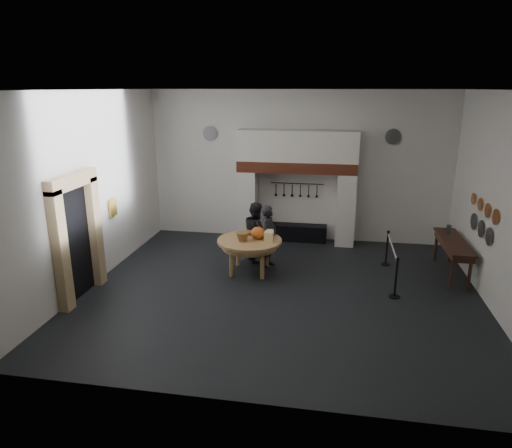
% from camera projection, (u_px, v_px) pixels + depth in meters
% --- Properties ---
extents(floor, '(9.00, 8.00, 0.02)m').
position_uv_depth(floor, '(281.00, 291.00, 10.63)').
color(floor, black).
rests_on(floor, ground).
extents(ceiling, '(9.00, 8.00, 0.02)m').
position_uv_depth(ceiling, '(285.00, 90.00, 9.33)').
color(ceiling, silver).
rests_on(ceiling, wall_back).
extents(wall_back, '(9.00, 0.02, 4.50)m').
position_uv_depth(wall_back, '(298.00, 167.00, 13.75)').
color(wall_back, silver).
rests_on(wall_back, floor).
extents(wall_front, '(9.00, 0.02, 4.50)m').
position_uv_depth(wall_front, '(249.00, 263.00, 6.20)').
color(wall_front, silver).
rests_on(wall_front, floor).
extents(wall_left, '(0.02, 8.00, 4.50)m').
position_uv_depth(wall_left, '(92.00, 189.00, 10.71)').
color(wall_left, silver).
rests_on(wall_left, floor).
extents(wall_right, '(0.02, 8.00, 4.50)m').
position_uv_depth(wall_right, '(503.00, 205.00, 9.24)').
color(wall_right, silver).
rests_on(wall_right, floor).
extents(chimney_pier_left, '(0.55, 0.70, 2.15)m').
position_uv_depth(chimney_pier_left, '(248.00, 205.00, 14.00)').
color(chimney_pier_left, silver).
rests_on(chimney_pier_left, floor).
extents(chimney_pier_right, '(0.55, 0.70, 2.15)m').
position_uv_depth(chimney_pier_right, '(346.00, 209.00, 13.52)').
color(chimney_pier_right, silver).
rests_on(chimney_pier_right, floor).
extents(hearth_brick_band, '(3.50, 0.72, 0.32)m').
position_uv_depth(hearth_brick_band, '(297.00, 167.00, 13.41)').
color(hearth_brick_band, '#9E442B').
rests_on(hearth_brick_band, chimney_pier_left).
extents(chimney_hood, '(3.50, 0.70, 0.90)m').
position_uv_depth(chimney_hood, '(298.00, 146.00, 13.23)').
color(chimney_hood, silver).
rests_on(chimney_hood, hearth_brick_band).
extents(iron_range, '(1.90, 0.45, 0.50)m').
position_uv_depth(iron_range, '(295.00, 233.00, 14.07)').
color(iron_range, black).
rests_on(iron_range, floor).
extents(utensil_rail, '(1.60, 0.02, 0.02)m').
position_uv_depth(utensil_rail, '(297.00, 183.00, 13.82)').
color(utensil_rail, black).
rests_on(utensil_rail, wall_back).
extents(door_recess, '(0.04, 1.10, 2.50)m').
position_uv_depth(door_recess, '(75.00, 243.00, 10.05)').
color(door_recess, black).
rests_on(door_recess, floor).
extents(door_jamb_near, '(0.22, 0.30, 2.60)m').
position_uv_depth(door_jamb_near, '(61.00, 252.00, 9.36)').
color(door_jamb_near, tan).
rests_on(door_jamb_near, floor).
extents(door_jamb_far, '(0.22, 0.30, 2.60)m').
position_uv_depth(door_jamb_far, '(95.00, 232.00, 10.68)').
color(door_jamb_far, tan).
rests_on(door_jamb_far, floor).
extents(door_lintel, '(0.22, 1.70, 0.30)m').
position_uv_depth(door_lintel, '(72.00, 181.00, 9.64)').
color(door_lintel, tan).
rests_on(door_lintel, door_jamb_near).
extents(wall_plaque, '(0.05, 0.34, 0.44)m').
position_uv_depth(wall_plaque, '(113.00, 208.00, 11.65)').
color(wall_plaque, gold).
rests_on(wall_plaque, wall_left).
extents(work_table, '(2.03, 2.03, 0.07)m').
position_uv_depth(work_table, '(250.00, 241.00, 11.49)').
color(work_table, tan).
rests_on(work_table, floor).
extents(pumpkin, '(0.36, 0.36, 0.31)m').
position_uv_depth(pumpkin, '(258.00, 233.00, 11.49)').
color(pumpkin, '#CE641D').
rests_on(pumpkin, work_table).
extents(cheese_block_big, '(0.22, 0.22, 0.24)m').
position_uv_depth(cheese_block_big, '(269.00, 237.00, 11.31)').
color(cheese_block_big, '#FFE498').
rests_on(cheese_block_big, work_table).
extents(cheese_block_small, '(0.18, 0.18, 0.20)m').
position_uv_depth(cheese_block_small, '(270.00, 234.00, 11.61)').
color(cheese_block_small, '#FFE098').
rests_on(cheese_block_small, work_table).
extents(wicker_basket, '(0.40, 0.40, 0.22)m').
position_uv_depth(wicker_basket, '(242.00, 237.00, 11.33)').
color(wicker_basket, brown).
rests_on(wicker_basket, work_table).
extents(bread_loaf, '(0.31, 0.18, 0.13)m').
position_uv_depth(bread_loaf, '(248.00, 233.00, 11.80)').
color(bread_loaf, brown).
rests_on(bread_loaf, work_table).
extents(visitor_near, '(0.54, 0.69, 1.65)m').
position_uv_depth(visitor_near, '(269.00, 237.00, 11.85)').
color(visitor_near, black).
rests_on(visitor_near, floor).
extents(visitor_far, '(0.92, 0.99, 1.62)m').
position_uv_depth(visitor_far, '(256.00, 232.00, 12.30)').
color(visitor_far, black).
rests_on(visitor_far, floor).
extents(side_table, '(0.55, 2.20, 0.06)m').
position_uv_depth(side_table, '(454.00, 242.00, 11.32)').
color(side_table, '#391E14').
rests_on(side_table, floor).
extents(pewter_jug, '(0.12, 0.12, 0.22)m').
position_uv_depth(pewter_jug, '(449.00, 229.00, 11.85)').
color(pewter_jug, '#4A4B4F').
rests_on(pewter_jug, side_table).
extents(copper_pan_a, '(0.03, 0.34, 0.34)m').
position_uv_depth(copper_pan_a, '(496.00, 217.00, 9.53)').
color(copper_pan_a, '#C6662D').
rests_on(copper_pan_a, wall_right).
extents(copper_pan_b, '(0.03, 0.32, 0.32)m').
position_uv_depth(copper_pan_b, '(487.00, 210.00, 10.04)').
color(copper_pan_b, '#C6662D').
rests_on(copper_pan_b, wall_right).
extents(copper_pan_c, '(0.03, 0.30, 0.30)m').
position_uv_depth(copper_pan_c, '(480.00, 204.00, 10.56)').
color(copper_pan_c, '#C6662D').
rests_on(copper_pan_c, wall_right).
extents(copper_pan_d, '(0.03, 0.28, 0.28)m').
position_uv_depth(copper_pan_d, '(473.00, 199.00, 11.08)').
color(copper_pan_d, '#C6662D').
rests_on(copper_pan_d, wall_right).
extents(pewter_plate_left, '(0.03, 0.40, 0.40)m').
position_uv_depth(pewter_plate_left, '(489.00, 237.00, 9.86)').
color(pewter_plate_left, '#4C4C51').
rests_on(pewter_plate_left, wall_right).
extents(pewter_plate_mid, '(0.03, 0.40, 0.40)m').
position_uv_depth(pewter_plate_mid, '(481.00, 229.00, 10.42)').
color(pewter_plate_mid, '#4C4C51').
rests_on(pewter_plate_mid, wall_right).
extents(pewter_plate_right, '(0.03, 0.40, 0.40)m').
position_uv_depth(pewter_plate_right, '(473.00, 221.00, 10.99)').
color(pewter_plate_right, '#4C4C51').
rests_on(pewter_plate_right, wall_right).
extents(pewter_plate_back_left, '(0.44, 0.03, 0.44)m').
position_uv_depth(pewter_plate_back_left, '(210.00, 133.00, 13.88)').
color(pewter_plate_back_left, '#4C4C51').
rests_on(pewter_plate_back_left, wall_back).
extents(pewter_plate_back_right, '(0.44, 0.03, 0.44)m').
position_uv_depth(pewter_plate_back_right, '(393.00, 137.00, 13.00)').
color(pewter_plate_back_right, '#4C4C51').
rests_on(pewter_plate_back_right, wall_back).
extents(barrier_post_near, '(0.05, 0.05, 0.90)m').
position_uv_depth(barrier_post_near, '(396.00, 279.00, 10.17)').
color(barrier_post_near, black).
rests_on(barrier_post_near, floor).
extents(barrier_post_far, '(0.05, 0.05, 0.90)m').
position_uv_depth(barrier_post_far, '(387.00, 249.00, 12.06)').
color(barrier_post_far, black).
rests_on(barrier_post_far, floor).
extents(barrier_rope, '(0.04, 2.00, 0.04)m').
position_uv_depth(barrier_rope, '(392.00, 247.00, 11.00)').
color(barrier_rope, beige).
rests_on(barrier_rope, barrier_post_near).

